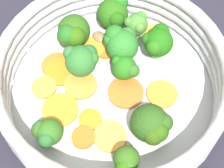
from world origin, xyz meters
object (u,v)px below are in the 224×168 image
(carrot_slice_6, at_px, (83,137))
(broccoli_floret_2, at_px, (137,24))
(broccoli_floret_5, at_px, (121,43))
(broccoli_floret_9, at_px, (125,68))
(carrot_slice_4, at_px, (110,136))
(carrot_slice_11, at_px, (57,66))
(carrot_slice_7, at_px, (60,110))
(broccoli_floret_0, at_px, (127,162))
(mushroom_piece_0, at_px, (99,37))
(carrot_slice_1, at_px, (155,35))
(broccoli_floret_8, at_px, (72,33))
(carrot_slice_0, at_px, (90,119))
(broccoli_floret_3, at_px, (114,13))
(carrot_slice_2, at_px, (81,85))
(carrot_slice_5, at_px, (94,47))
(skillet, at_px, (112,93))
(carrot_slice_9, at_px, (61,72))
(carrot_slice_12, at_px, (106,48))
(broccoli_floret_6, at_px, (47,132))
(broccoli_floret_4, at_px, (158,41))
(carrot_slice_3, at_px, (162,94))
(broccoli_floret_7, at_px, (82,60))
(carrot_slice_8, at_px, (44,88))
(carrot_slice_10, at_px, (126,92))
(broccoli_floret_1, at_px, (152,125))

(carrot_slice_6, relative_size, broccoli_floret_2, 0.74)
(broccoli_floret_5, relative_size, broccoli_floret_9, 1.29)
(carrot_slice_4, distance_m, carrot_slice_11, 0.13)
(carrot_slice_7, bearing_deg, broccoli_floret_0, 111.91)
(mushroom_piece_0, bearing_deg, carrot_slice_1, 160.25)
(broccoli_floret_0, height_order, broccoli_floret_8, broccoli_floret_8)
(broccoli_floret_9, bearing_deg, broccoli_floret_0, 64.70)
(broccoli_floret_0, bearing_deg, broccoli_floret_8, -93.57)
(carrot_slice_0, xyz_separation_m, broccoli_floret_3, (-0.09, -0.13, 0.03))
(carrot_slice_2, distance_m, carrot_slice_4, 0.08)
(carrot_slice_5, xyz_separation_m, carrot_slice_6, (0.07, 0.12, 0.00))
(broccoli_floret_2, bearing_deg, skillet, 44.09)
(carrot_slice_4, bearing_deg, carrot_slice_11, -80.28)
(broccoli_floret_2, bearing_deg, carrot_slice_5, -3.24)
(carrot_slice_0, distance_m, mushroom_piece_0, 0.13)
(carrot_slice_9, distance_m, broccoli_floret_2, 0.13)
(broccoli_floret_0, relative_size, mushroom_piece_0, 1.81)
(skillet, relative_size, carrot_slice_12, 7.49)
(carrot_slice_5, distance_m, broccoli_floret_6, 0.15)
(broccoli_floret_5, bearing_deg, broccoli_floret_4, 155.62)
(broccoli_floret_9, relative_size, mushroom_piece_0, 1.69)
(carrot_slice_3, relative_size, carrot_slice_5, 1.15)
(carrot_slice_7, xyz_separation_m, broccoli_floret_3, (-0.12, -0.10, 0.02))
(broccoli_floret_7, bearing_deg, broccoli_floret_4, 171.16)
(carrot_slice_0, xyz_separation_m, broccoli_floret_8, (-0.02, -0.11, 0.03))
(carrot_slice_0, relative_size, carrot_slice_5, 0.85)
(carrot_slice_8, bearing_deg, carrot_slice_11, -137.09)
(carrot_slice_10, height_order, carrot_slice_11, carrot_slice_10)
(skillet, relative_size, broccoli_floret_0, 6.74)
(carrot_slice_12, bearing_deg, carrot_slice_2, 36.31)
(carrot_slice_1, xyz_separation_m, carrot_slice_6, (0.16, 0.10, 0.00))
(skillet, xyz_separation_m, carrot_slice_4, (0.03, 0.06, 0.01))
(carrot_slice_8, height_order, broccoli_floret_4, broccoli_floret_4)
(carrot_slice_11, bearing_deg, skillet, 128.61)
(carrot_slice_0, distance_m, carrot_slice_2, 0.05)
(carrot_slice_3, xyz_separation_m, carrot_slice_4, (0.09, 0.03, -0.00))
(carrot_slice_11, xyz_separation_m, broccoli_floret_1, (-0.07, 0.15, 0.03))
(carrot_slice_4, distance_m, broccoli_floret_5, 0.13)
(carrot_slice_12, bearing_deg, carrot_slice_11, -1.16)
(carrot_slice_5, relative_size, carrot_slice_10, 0.75)
(broccoli_floret_1, relative_size, mushroom_piece_0, 2.26)
(carrot_slice_3, relative_size, carrot_slice_7, 0.86)
(carrot_slice_8, bearing_deg, skillet, 153.87)
(carrot_slice_3, xyz_separation_m, broccoli_floret_7, (0.08, -0.08, 0.03))
(carrot_slice_0, height_order, carrot_slice_5, carrot_slice_5)
(broccoli_floret_2, distance_m, broccoli_floret_9, 0.08)
(carrot_slice_10, bearing_deg, skillet, -42.57)
(carrot_slice_1, bearing_deg, broccoli_floret_6, 24.23)
(carrot_slice_5, bearing_deg, broccoli_floret_5, 137.63)
(carrot_slice_2, bearing_deg, carrot_slice_6, 69.88)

